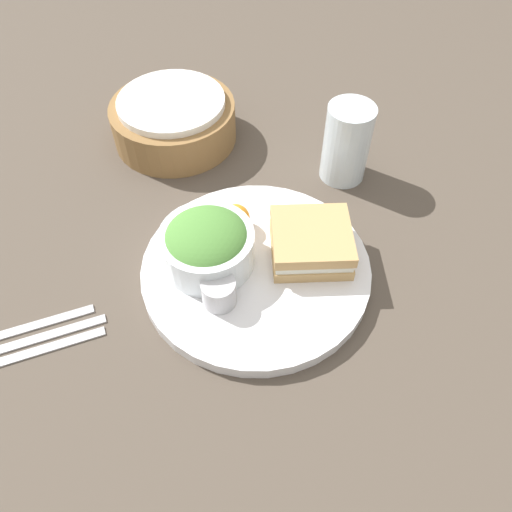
{
  "coord_description": "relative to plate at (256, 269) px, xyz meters",
  "views": [
    {
      "loc": [
        -0.12,
        -0.39,
        0.56
      ],
      "look_at": [
        0.0,
        0.0,
        0.04
      ],
      "focal_mm": 35.0,
      "sensor_mm": 36.0,
      "label": 1
    }
  ],
  "objects": [
    {
      "name": "spoon",
      "position": [
        -0.3,
        -0.0,
        -0.01
      ],
      "size": [
        0.15,
        0.02,
        0.01
      ],
      "primitive_type": "cube",
      "rotation": [
        0.0,
        0.0,
        3.21
      ],
      "color": "#B2B2B7",
      "rests_on": "ground_plane"
    },
    {
      "name": "dressing_cup",
      "position": [
        -0.06,
        -0.04,
        0.03
      ],
      "size": [
        0.04,
        0.04,
        0.04
      ],
      "primitive_type": "cylinder",
      "color": "#B7B7BC",
      "rests_on": "plate"
    },
    {
      "name": "plate",
      "position": [
        0.0,
        0.0,
        0.0
      ],
      "size": [
        0.31,
        0.31,
        0.02
      ],
      "primitive_type": "cylinder",
      "color": "silver",
      "rests_on": "ground_plane"
    },
    {
      "name": "salad_bowl",
      "position": [
        -0.06,
        0.03,
        0.04
      ],
      "size": [
        0.13,
        0.13,
        0.07
      ],
      "color": "white",
      "rests_on": "plate"
    },
    {
      "name": "ground_plane",
      "position": [
        0.0,
        0.0,
        -0.01
      ],
      "size": [
        4.0,
        4.0,
        0.0
      ],
      "primitive_type": "plane",
      "color": "#4C4238"
    },
    {
      "name": "orange_wedge",
      "position": [
        -0.01,
        0.07,
        0.03
      ],
      "size": [
        0.04,
        0.04,
        0.04
      ],
      "primitive_type": "sphere",
      "color": "orange",
      "rests_on": "plate"
    },
    {
      "name": "bread_basket",
      "position": [
        -0.05,
        0.32,
        0.03
      ],
      "size": [
        0.21,
        0.21,
        0.08
      ],
      "color": "olive",
      "rests_on": "ground_plane"
    },
    {
      "name": "fork",
      "position": [
        -0.29,
        -0.04,
        -0.01
      ],
      "size": [
        0.17,
        0.02,
        0.01
      ],
      "primitive_type": "cube",
      "rotation": [
        0.0,
        0.0,
        3.21
      ],
      "color": "#B2B2B7",
      "rests_on": "ground_plane"
    },
    {
      "name": "drink_glass",
      "position": [
        0.19,
        0.16,
        0.05
      ],
      "size": [
        0.07,
        0.07,
        0.13
      ],
      "primitive_type": "cylinder",
      "color": "silver",
      "rests_on": "ground_plane"
    },
    {
      "name": "knife",
      "position": [
        -0.29,
        -0.02,
        -0.01
      ],
      "size": [
        0.17,
        0.02,
        0.01
      ],
      "primitive_type": "cube",
      "rotation": [
        0.0,
        0.0,
        3.21
      ],
      "color": "#B2B2B7",
      "rests_on": "ground_plane"
    },
    {
      "name": "sandwich",
      "position": [
        0.08,
        0.0,
        0.03
      ],
      "size": [
        0.13,
        0.12,
        0.04
      ],
      "color": "tan",
      "rests_on": "plate"
    }
  ]
}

